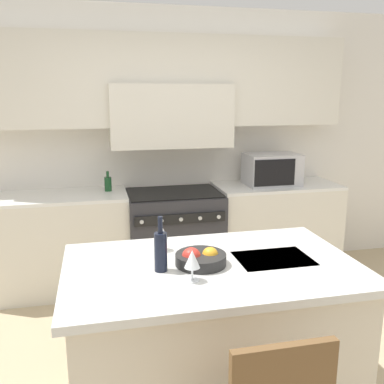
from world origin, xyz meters
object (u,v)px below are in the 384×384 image
object	(u,v)px
wine_glass_far	(161,233)
oil_bottle_on_counter	(108,184)
fruit_bowl	(200,258)
wine_bottle	(161,250)
microwave	(272,169)
wine_glass_near	(192,260)
range_stove	(174,237)

from	to	relation	value
wine_glass_far	oil_bottle_on_counter	size ratio (longest dim) A/B	0.88
fruit_bowl	oil_bottle_on_counter	bearing A→B (deg)	103.36
wine_bottle	fruit_bowl	bearing A→B (deg)	8.71
microwave	wine_glass_near	size ratio (longest dim) A/B	3.18
fruit_bowl	oil_bottle_on_counter	distance (m)	1.94
range_stove	wine_glass_far	world-z (taller)	wine_glass_far
wine_glass_near	wine_glass_far	size ratio (longest dim) A/B	1.00
fruit_bowl	wine_glass_far	bearing A→B (deg)	122.98
wine_glass_far	fruit_bowl	xyz separation A→B (m)	(0.18, -0.28, -0.08)
wine_bottle	fruit_bowl	xyz separation A→B (m)	(0.23, 0.04, -0.08)
wine_glass_near	wine_glass_far	xyz separation A→B (m)	(-0.09, 0.48, 0.00)
microwave	fruit_bowl	size ratio (longest dim) A/B	1.85
wine_bottle	oil_bottle_on_counter	size ratio (longest dim) A/B	1.60
wine_bottle	wine_glass_far	world-z (taller)	wine_bottle
range_stove	wine_glass_near	distance (m)	2.10
oil_bottle_on_counter	wine_glass_near	bearing A→B (deg)	-80.34
range_stove	microwave	distance (m)	1.21
wine_glass_far	oil_bottle_on_counter	xyz separation A→B (m)	(-0.27, 1.61, -0.01)
wine_glass_near	wine_glass_far	bearing A→B (deg)	100.28
range_stove	microwave	world-z (taller)	microwave
wine_glass_far	wine_bottle	bearing A→B (deg)	-99.36
wine_glass_near	fruit_bowl	distance (m)	0.24
wine_glass_far	fruit_bowl	distance (m)	0.34
wine_glass_near	range_stove	bearing A→B (deg)	82.31
wine_bottle	wine_glass_near	bearing A→B (deg)	-50.37
fruit_bowl	microwave	bearing A→B (deg)	56.39
wine_bottle	oil_bottle_on_counter	xyz separation A→B (m)	(-0.22, 1.92, -0.01)
wine_glass_near	fruit_bowl	xyz separation A→B (m)	(0.09, 0.20, -0.08)
microwave	wine_glass_far	xyz separation A→B (m)	(-1.39, -1.54, -0.08)
wine_glass_far	oil_bottle_on_counter	distance (m)	1.63
range_stove	wine_bottle	distance (m)	1.96
wine_glass_near	oil_bottle_on_counter	distance (m)	2.12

